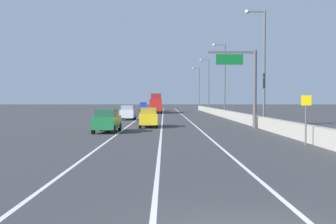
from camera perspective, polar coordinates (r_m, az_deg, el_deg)
The scene contains 18 objects.
ground_plane at distance 71.90m, azimuth 0.87°, elevation -0.43°, with size 320.00×320.00×0.00m, color #38383A.
lane_stripe_left at distance 63.00m, azimuth -3.94°, elevation -0.74°, with size 0.16×130.00×0.00m, color silver.
lane_stripe_center at distance 62.89m, azimuth -0.76°, elevation -0.74°, with size 0.16×130.00×0.00m, color silver.
lane_stripe_right at distance 62.97m, azimuth 2.43°, elevation -0.74°, with size 0.16×130.00×0.00m, color silver.
jersey_barrier_right at distance 48.78m, azimuth 10.51°, elevation -0.85°, with size 0.60×120.00×1.10m, color #9E998E.
overhead_sign_gantry at distance 39.86m, azimuth 11.08°, elevation 4.57°, with size 4.68×0.36×7.50m.
speed_advisory_sign at distance 25.44m, azimuth 18.84°, elevation -0.55°, with size 0.60×0.11×3.00m.
lamp_post_right_second at distance 42.70m, azimuth 13.11°, elevation 7.06°, with size 2.14×0.44×11.90m.
lamp_post_right_third at distance 67.13m, azimuth 7.79°, elevation 5.14°, with size 2.14×0.44×11.90m.
lamp_post_right_fourth at distance 91.91m, azimuth 5.60°, elevation 4.23°, with size 2.14×0.44×11.90m.
lamp_post_right_fifth at distance 116.77m, azimuth 4.29°, elevation 3.71°, with size 2.14×0.44×11.90m.
car_yellow_0 at distance 40.21m, azimuth -2.78°, elevation -0.78°, with size 1.96×4.55×1.95m.
car_blue_1 at distance 95.99m, azimuth -3.49°, elevation 0.75°, with size 1.94×4.47×2.12m.
car_red_2 at distance 98.65m, azimuth -1.66°, elevation 0.77°, with size 1.91×4.62×2.08m.
car_silver_3 at distance 55.15m, azimuth -5.66°, elevation -0.08°, with size 1.94×4.36×1.97m.
car_gray_4 at distance 92.28m, azimuth -1.68°, elevation 0.64°, with size 2.04×4.87×1.87m.
car_green_5 at distance 34.22m, azimuth -8.59°, elevation -1.24°, with size 2.00×4.32×1.95m.
box_truck at distance 82.83m, azimuth -1.71°, elevation 1.12°, with size 2.54×9.33×4.01m.
Camera 1 is at (-1.74, -7.83, 2.75)m, focal length 43.32 mm.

